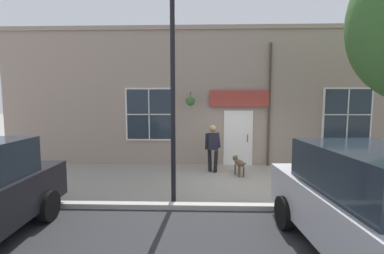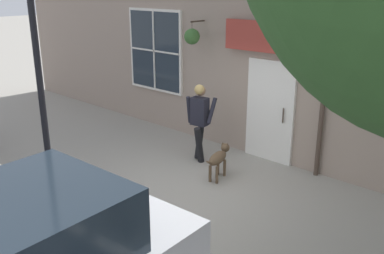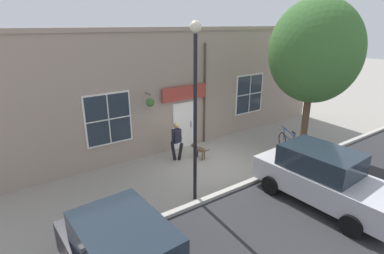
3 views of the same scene
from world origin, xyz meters
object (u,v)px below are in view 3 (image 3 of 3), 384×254
leaning_bicycle (290,143)px  parked_car_mid_block (323,177)px  street_tree_by_curb (315,56)px  pedestrian_walking (177,138)px  street_lamp (195,93)px  dog_on_leash (199,149)px

leaning_bicycle → parked_car_mid_block: bearing=-38.4°
street_tree_by_curb → parked_car_mid_block: size_ratio=1.46×
pedestrian_walking → street_lamp: bearing=-21.0°
street_lamp → dog_on_leash: bearing=141.5°
dog_on_leash → parked_car_mid_block: parked_car_mid_block is taller
pedestrian_walking → street_tree_by_curb: size_ratio=0.26×
street_tree_by_curb → parked_car_mid_block: street_tree_by_curb is taller
pedestrian_walking → dog_on_leash: bearing=64.7°
pedestrian_walking → leaning_bicycle: pedestrian_walking is taller
dog_on_leash → leaning_bicycle: size_ratio=0.59×
pedestrian_walking → parked_car_mid_block: parked_car_mid_block is taller
street_tree_by_curb → leaning_bicycle: (-0.53, -0.24, -3.81)m
pedestrian_walking → dog_on_leash: pedestrian_walking is taller
pedestrian_walking → street_lamp: 3.94m
parked_car_mid_block → street_lamp: street_lamp is taller
dog_on_leash → street_tree_by_curb: (2.21, 4.01, 3.78)m
leaning_bicycle → street_lamp: 6.53m
dog_on_leash → leaning_bicycle: 4.12m
dog_on_leash → street_lamp: size_ratio=0.18×
street_tree_by_curb → street_lamp: bearing=-88.0°
dog_on_leash → street_tree_by_curb: 5.93m
dog_on_leash → street_lamp: (2.41, -1.92, 3.10)m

